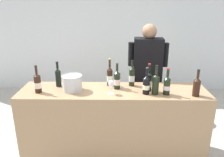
% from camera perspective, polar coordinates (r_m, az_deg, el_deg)
% --- Properties ---
extents(ground_plane, '(12.00, 12.00, 0.00)m').
position_cam_1_polar(ground_plane, '(3.25, 0.33, -19.33)').
color(ground_plane, '#B2ADA3').
extents(wall_back, '(8.00, 0.10, 2.80)m').
position_cam_1_polar(wall_back, '(5.18, 0.70, 12.25)').
color(wall_back, silver).
rests_on(wall_back, ground_plane).
extents(counter, '(2.30, 0.57, 0.99)m').
position_cam_1_polar(counter, '(2.96, 0.35, -11.84)').
color(counter, '#9E7A56').
rests_on(counter, ground_plane).
extents(wine_bottle_0, '(0.08, 0.08, 0.32)m').
position_cam_1_polar(wine_bottle_0, '(2.71, 20.81, -1.85)').
color(wine_bottle_0, black).
rests_on(wine_bottle_0, counter).
extents(wine_bottle_1, '(0.08, 0.08, 0.33)m').
position_cam_1_polar(wine_bottle_1, '(2.75, 1.29, -0.34)').
color(wine_bottle_1, black).
rests_on(wine_bottle_1, counter).
extents(wine_bottle_2, '(0.08, 0.08, 0.32)m').
position_cam_1_polar(wine_bottle_2, '(2.66, 13.84, -1.67)').
color(wine_bottle_2, black).
rests_on(wine_bottle_2, counter).
extents(wine_bottle_3, '(0.07, 0.07, 0.36)m').
position_cam_1_polar(wine_bottle_3, '(2.86, -0.59, 0.56)').
color(wine_bottle_3, black).
rests_on(wine_bottle_3, counter).
extents(wine_bottle_4, '(0.07, 0.07, 0.32)m').
position_cam_1_polar(wine_bottle_4, '(2.90, -13.59, 0.47)').
color(wine_bottle_4, black).
rests_on(wine_bottle_4, counter).
extents(wine_bottle_5, '(0.07, 0.07, 0.34)m').
position_cam_1_polar(wine_bottle_5, '(2.86, 5.08, 0.55)').
color(wine_bottle_5, black).
rests_on(wine_bottle_5, counter).
extents(wine_bottle_6, '(0.08, 0.08, 0.35)m').
position_cam_1_polar(wine_bottle_6, '(2.63, 11.07, -1.23)').
color(wine_bottle_6, black).
rests_on(wine_bottle_6, counter).
extents(wine_bottle_7, '(0.08, 0.08, 0.33)m').
position_cam_1_polar(wine_bottle_7, '(2.77, -18.46, -1.13)').
color(wine_bottle_7, black).
rests_on(wine_bottle_7, counter).
extents(wine_bottle_8, '(0.08, 0.08, 0.34)m').
position_cam_1_polar(wine_bottle_8, '(2.72, 9.33, -0.73)').
color(wine_bottle_8, black).
rests_on(wine_bottle_8, counter).
extents(wine_bottle_9, '(0.08, 0.08, 0.32)m').
position_cam_1_polar(wine_bottle_9, '(2.63, 8.75, -1.55)').
color(wine_bottle_9, black).
rests_on(wine_bottle_9, counter).
extents(wine_glass, '(0.07, 0.07, 0.17)m').
position_cam_1_polar(wine_glass, '(2.59, -0.21, -1.55)').
color(wine_glass, silver).
rests_on(wine_glass, counter).
extents(ice_bucket, '(0.25, 0.25, 0.19)m').
position_cam_1_polar(ice_bucket, '(2.74, -10.13, -1.12)').
color(ice_bucket, silver).
rests_on(ice_bucket, counter).
extents(person_server, '(0.56, 0.27, 1.73)m').
position_cam_1_polar(person_server, '(3.33, 8.80, -1.67)').
color(person_server, black).
rests_on(person_server, ground_plane).
extents(potted_shrub, '(0.51, 0.44, 1.26)m').
position_cam_1_polar(potted_shrub, '(4.13, 9.78, -0.01)').
color(potted_shrub, brown).
rests_on(potted_shrub, ground_plane).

